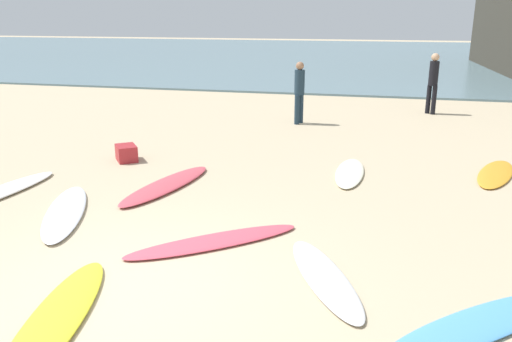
{
  "coord_description": "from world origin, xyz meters",
  "views": [
    {
      "loc": [
        2.65,
        -4.58,
        2.96
      ],
      "look_at": [
        0.57,
        3.86,
        0.3
      ],
      "focal_mm": 36.12,
      "sensor_mm": 36.0,
      "label": 1
    }
  ],
  "objects": [
    {
      "name": "surfboard_6",
      "position": [
        -3.6,
        2.44,
        0.04
      ],
      "size": [
        0.82,
        2.52,
        0.09
      ],
      "primitive_type": "ellipsoid",
      "rotation": [
        0.0,
        0.0,
        -0.11
      ],
      "color": "white",
      "rests_on": "ground_plane"
    },
    {
      "name": "beachgoer_mid",
      "position": [
        4.11,
        11.99,
        1.03
      ],
      "size": [
        0.4,
        0.4,
        1.84
      ],
      "rotation": [
        0.0,
        0.0,
        5.56
      ],
      "color": "black",
      "rests_on": "ground_plane"
    },
    {
      "name": "surfboard_1",
      "position": [
        3.73,
        0.21,
        0.03
      ],
      "size": [
        2.16,
        1.99,
        0.07
      ],
      "primitive_type": "ellipsoid",
      "rotation": [
        0.0,
        0.0,
        2.29
      ],
      "color": "#53A0E5",
      "rests_on": "ground_plane"
    },
    {
      "name": "ocean_water",
      "position": [
        0.0,
        34.86,
        0.04
      ],
      "size": [
        120.0,
        40.0,
        0.08
      ],
      "primitive_type": "cube",
      "color": "slate",
      "rests_on": "ground_plane"
    },
    {
      "name": "surfboard_8",
      "position": [
        -0.98,
        3.47,
        0.04
      ],
      "size": [
        1.1,
        2.58,
        0.09
      ],
      "primitive_type": "ellipsoid",
      "rotation": [
        0.0,
        0.0,
        -0.21
      ],
      "color": "#DA4C59",
      "rests_on": "ground_plane"
    },
    {
      "name": "surfboard_0",
      "position": [
        0.58,
        1.43,
        0.03
      ],
      "size": [
        2.22,
        1.93,
        0.06
      ],
      "primitive_type": "ellipsoid",
      "rotation": [
        0.0,
        0.0,
        2.25
      ],
      "color": "#DC4C5E",
      "rests_on": "ground_plane"
    },
    {
      "name": "surfboard_7",
      "position": [
        -1.98,
        1.89,
        0.04
      ],
      "size": [
        1.53,
        2.44,
        0.09
      ],
      "primitive_type": "ellipsoid",
      "rotation": [
        0.0,
        0.0,
        0.43
      ],
      "color": "silver",
      "rests_on": "ground_plane"
    },
    {
      "name": "surfboard_3",
      "position": [
        2.14,
        0.81,
        0.03
      ],
      "size": [
        1.33,
        2.03,
        0.06
      ],
      "primitive_type": "ellipsoid",
      "rotation": [
        0.0,
        0.0,
        0.46
      ],
      "color": "silver",
      "rests_on": "ground_plane"
    },
    {
      "name": "ground_plane",
      "position": [
        0.0,
        0.0,
        0.0
      ],
      "size": [
        120.0,
        120.0,
        0.0
      ],
      "primitive_type": "plane",
      "color": "#C6B28E"
    },
    {
      "name": "surfboard_4",
      "position": [
        4.86,
        5.65,
        0.03
      ],
      "size": [
        1.2,
        2.19,
        0.06
      ],
      "primitive_type": "ellipsoid",
      "rotation": [
        0.0,
        0.0,
        -0.31
      ],
      "color": "gold",
      "rests_on": "ground_plane"
    },
    {
      "name": "beach_cooler",
      "position": [
        -2.49,
        4.89,
        0.17
      ],
      "size": [
        0.62,
        0.65,
        0.33
      ],
      "primitive_type": "cube",
      "rotation": [
        0.0,
        0.0,
        5.37
      ],
      "color": "#B2282D",
      "rests_on": "ground_plane"
    },
    {
      "name": "beachgoer_near",
      "position": [
        0.4,
        9.54,
        0.96
      ],
      "size": [
        0.37,
        0.37,
        1.71
      ],
      "rotation": [
        0.0,
        0.0,
        1.16
      ],
      "color": "#1E3342",
      "rests_on": "ground_plane"
    },
    {
      "name": "surfboard_5",
      "position": [
        2.14,
        5.03,
        0.04
      ],
      "size": [
        0.54,
        2.0,
        0.07
      ],
      "primitive_type": "ellipsoid",
      "rotation": [
        0.0,
        0.0,
        3.13
      ],
      "color": "#EAE6CA",
      "rests_on": "ground_plane"
    },
    {
      "name": "surfboard_2",
      "position": [
        -0.38,
        -0.69,
        0.04
      ],
      "size": [
        1.06,
        2.47,
        0.08
      ],
      "primitive_type": "ellipsoid",
      "rotation": [
        0.0,
        0.0,
        0.22
      ],
      "color": "yellow",
      "rests_on": "ground_plane"
    }
  ]
}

